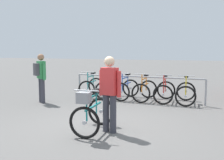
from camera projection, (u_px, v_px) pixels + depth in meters
name	position (u px, v px, depth m)	size (l,w,h in m)	color
ground_plane	(98.00, 126.00, 6.13)	(80.00, 80.00, 0.00)	#605E5B
bike_rack_rail	(137.00, 81.00, 9.11)	(4.61, 0.18, 0.88)	#99999E
racked_bike_teal	(92.00, 87.00, 10.03)	(0.76, 1.18, 0.98)	black
racked_bike_black	(108.00, 88.00, 9.76)	(0.72, 1.12, 0.97)	black
racked_bike_blue	(126.00, 89.00, 9.49)	(0.69, 1.13, 0.97)	black
racked_bike_orange	(145.00, 90.00, 9.22)	(0.67, 1.12, 0.98)	black
racked_bike_red	(165.00, 91.00, 8.94)	(0.74, 1.16, 0.98)	black
racked_bike_yellow	(186.00, 93.00, 8.67)	(0.76, 1.17, 0.98)	black
featured_bicycle	(92.00, 112.00, 5.62)	(0.75, 1.21, 0.97)	black
person_with_featured_bike	(110.00, 91.00, 5.60)	(0.52, 0.26, 1.64)	#383842
pedestrian_with_backpack	(41.00, 75.00, 8.75)	(0.47, 0.45, 1.64)	#383842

